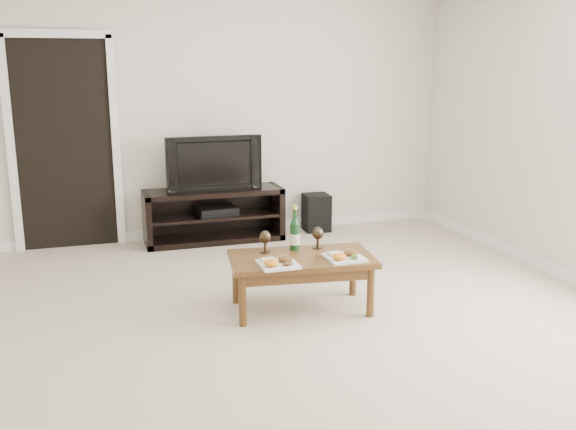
# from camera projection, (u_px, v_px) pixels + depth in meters

# --- Properties ---
(floor) EXTENTS (5.50, 5.50, 0.00)m
(floor) POSITION_uv_depth(u_px,v_px,m) (303.00, 332.00, 4.46)
(floor) COLOR beige
(floor) RESTS_ON ground
(back_wall) EXTENTS (5.00, 0.04, 2.60)m
(back_wall) POSITION_uv_depth(u_px,v_px,m) (218.00, 114.00, 6.73)
(back_wall) COLOR silver
(back_wall) RESTS_ON ground
(doorway) EXTENTS (0.90, 0.02, 2.05)m
(doorway) POSITION_uv_depth(u_px,v_px,m) (65.00, 146.00, 6.30)
(doorway) COLOR black
(doorway) RESTS_ON ground
(media_console) EXTENTS (1.43, 0.45, 0.55)m
(media_console) POSITION_uv_depth(u_px,v_px,m) (214.00, 215.00, 6.67)
(media_console) COLOR black
(media_console) RESTS_ON ground
(television) EXTENTS (0.98, 0.14, 0.56)m
(television) POSITION_uv_depth(u_px,v_px,m) (212.00, 162.00, 6.54)
(television) COLOR black
(television) RESTS_ON media_console
(av_receiver) EXTENTS (0.42, 0.33, 0.08)m
(av_receiver) POSITION_uv_depth(u_px,v_px,m) (217.00, 211.00, 6.66)
(av_receiver) COLOR black
(av_receiver) RESTS_ON media_console
(subwoofer) EXTENTS (0.28, 0.28, 0.41)m
(subwoofer) POSITION_uv_depth(u_px,v_px,m) (316.00, 212.00, 7.10)
(subwoofer) COLOR black
(subwoofer) RESTS_ON ground
(coffee_table) EXTENTS (1.13, 0.71, 0.42)m
(coffee_table) POSITION_uv_depth(u_px,v_px,m) (301.00, 283.00, 4.82)
(coffee_table) COLOR #513516
(coffee_table) RESTS_ON ground
(plate_left) EXTENTS (0.27, 0.27, 0.07)m
(plate_left) POSITION_uv_depth(u_px,v_px,m) (278.00, 261.00, 4.55)
(plate_left) COLOR white
(plate_left) RESTS_ON coffee_table
(plate_right) EXTENTS (0.27, 0.27, 0.07)m
(plate_right) POSITION_uv_depth(u_px,v_px,m) (345.00, 255.00, 4.70)
(plate_right) COLOR white
(plate_right) RESTS_ON coffee_table
(wine_bottle) EXTENTS (0.07, 0.07, 0.35)m
(wine_bottle) POSITION_uv_depth(u_px,v_px,m) (295.00, 228.00, 4.90)
(wine_bottle) COLOR #0F3815
(wine_bottle) RESTS_ON coffee_table
(goblet_left) EXTENTS (0.09, 0.09, 0.17)m
(goblet_left) POSITION_uv_depth(u_px,v_px,m) (265.00, 242.00, 4.86)
(goblet_left) COLOR #33291B
(goblet_left) RESTS_ON coffee_table
(goblet_right) EXTENTS (0.09, 0.09, 0.17)m
(goblet_right) POSITION_uv_depth(u_px,v_px,m) (318.00, 238.00, 4.97)
(goblet_right) COLOR #33291B
(goblet_right) RESTS_ON coffee_table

